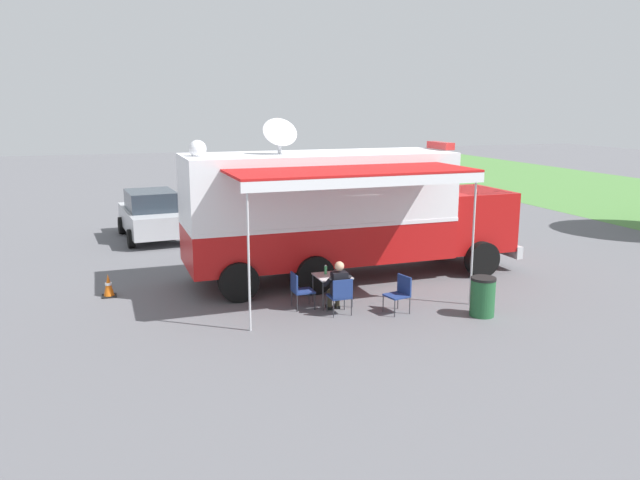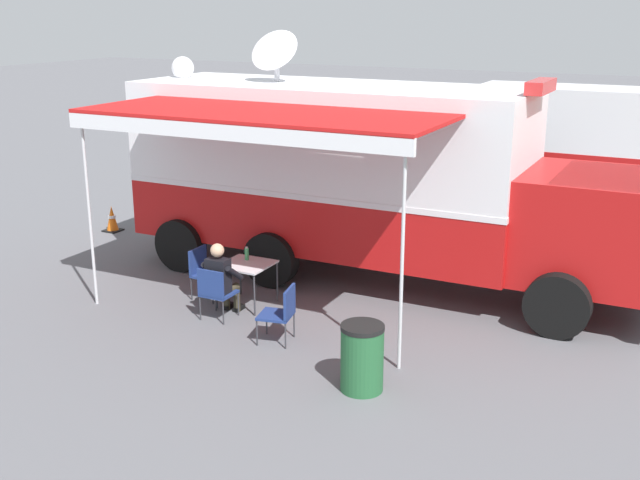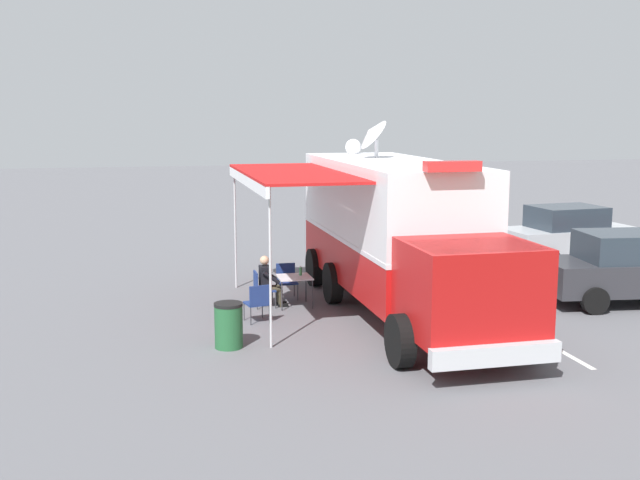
{
  "view_description": "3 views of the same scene",
  "coord_description": "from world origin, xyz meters",
  "px_view_note": "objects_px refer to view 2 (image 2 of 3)",
  "views": [
    {
      "loc": [
        15.97,
        -5.37,
        4.75
      ],
      "look_at": [
        1.45,
        -0.45,
        1.45
      ],
      "focal_mm": 35.24,
      "sensor_mm": 36.0,
      "label": 1
    },
    {
      "loc": [
        12.57,
        6.38,
        4.8
      ],
      "look_at": [
        1.31,
        0.49,
        1.01
      ],
      "focal_mm": 43.78,
      "sensor_mm": 36.0,
      "label": 2
    },
    {
      "loc": [
        5.61,
        17.47,
        4.65
      ],
      "look_at": [
        1.72,
        0.11,
        1.68
      ],
      "focal_mm": 43.44,
      "sensor_mm": 36.0,
      "label": 3
    }
  ],
  "objects_px": {
    "folding_table": "(247,267)",
    "water_bottle": "(247,254)",
    "car_behind_truck": "(476,175)",
    "car_far_corner": "(318,150)",
    "seated_responder": "(222,278)",
    "folding_chair_at_table": "(215,290)",
    "traffic_cone": "(112,219)",
    "command_truck": "(366,174)",
    "trash_bin": "(362,358)",
    "folding_chair_spare_by_truck": "(282,310)",
    "support_truck": "(590,135)",
    "folding_chair_beside_table": "(204,269)"
  },
  "relations": [
    {
      "from": "support_truck",
      "to": "car_behind_truck",
      "type": "relative_size",
      "value": 1.57
    },
    {
      "from": "traffic_cone",
      "to": "car_behind_truck",
      "type": "relative_size",
      "value": 0.13
    },
    {
      "from": "water_bottle",
      "to": "seated_responder",
      "type": "xyz_separation_m",
      "value": [
        0.79,
        0.02,
        -0.18
      ]
    },
    {
      "from": "command_truck",
      "to": "water_bottle",
      "type": "xyz_separation_m",
      "value": [
        2.04,
        -1.26,
        -1.11
      ]
    },
    {
      "from": "seated_responder",
      "to": "car_behind_truck",
      "type": "xyz_separation_m",
      "value": [
        -8.62,
        1.59,
        0.23
      ]
    },
    {
      "from": "command_truck",
      "to": "seated_responder",
      "type": "bearing_deg",
      "value": -23.54
    },
    {
      "from": "traffic_cone",
      "to": "car_behind_truck",
      "type": "distance_m",
      "value": 8.7
    },
    {
      "from": "folding_table",
      "to": "water_bottle",
      "type": "bearing_deg",
      "value": -149.0
    },
    {
      "from": "folding_table",
      "to": "water_bottle",
      "type": "xyz_separation_m",
      "value": [
        -0.18,
        -0.11,
        0.16
      ]
    },
    {
      "from": "folding_chair_at_table",
      "to": "seated_responder",
      "type": "relative_size",
      "value": 0.7
    },
    {
      "from": "water_bottle",
      "to": "traffic_cone",
      "type": "bearing_deg",
      "value": -114.1
    },
    {
      "from": "water_bottle",
      "to": "car_behind_truck",
      "type": "relative_size",
      "value": 0.05
    },
    {
      "from": "seated_responder",
      "to": "folding_chair_at_table",
      "type": "bearing_deg",
      "value": 0.75
    },
    {
      "from": "car_behind_truck",
      "to": "folding_chair_at_table",
      "type": "bearing_deg",
      "value": -10.19
    },
    {
      "from": "folding_chair_beside_table",
      "to": "traffic_cone",
      "type": "height_order",
      "value": "folding_chair_beside_table"
    },
    {
      "from": "folding_chair_beside_table",
      "to": "trash_bin",
      "type": "bearing_deg",
      "value": 64.17
    },
    {
      "from": "water_bottle",
      "to": "trash_bin",
      "type": "height_order",
      "value": "water_bottle"
    },
    {
      "from": "folding_table",
      "to": "car_behind_truck",
      "type": "bearing_deg",
      "value": 169.38
    },
    {
      "from": "folding_chair_spare_by_truck",
      "to": "support_truck",
      "type": "height_order",
      "value": "support_truck"
    },
    {
      "from": "trash_bin",
      "to": "support_truck",
      "type": "xyz_separation_m",
      "value": [
        -14.35,
        0.43,
        0.93
      ]
    },
    {
      "from": "water_bottle",
      "to": "car_far_corner",
      "type": "distance_m",
      "value": 9.82
    },
    {
      "from": "folding_table",
      "to": "car_behind_truck",
      "type": "height_order",
      "value": "car_behind_truck"
    },
    {
      "from": "folding_table",
      "to": "car_far_corner",
      "type": "xyz_separation_m",
      "value": [
        -9.36,
        -3.58,
        0.21
      ]
    },
    {
      "from": "command_truck",
      "to": "trash_bin",
      "type": "relative_size",
      "value": 10.46
    },
    {
      "from": "folding_chair_spare_by_truck",
      "to": "car_far_corner",
      "type": "xyz_separation_m",
      "value": [
        -10.42,
        -4.88,
        0.37
      ]
    },
    {
      "from": "seated_responder",
      "to": "support_truck",
      "type": "xyz_separation_m",
      "value": [
        -13.07,
        3.5,
        0.73
      ]
    },
    {
      "from": "folding_chair_beside_table",
      "to": "car_far_corner",
      "type": "distance_m",
      "value": 9.79
    },
    {
      "from": "seated_responder",
      "to": "traffic_cone",
      "type": "height_order",
      "value": "seated_responder"
    },
    {
      "from": "support_truck",
      "to": "car_behind_truck",
      "type": "height_order",
      "value": "support_truck"
    },
    {
      "from": "folding_table",
      "to": "support_truck",
      "type": "distance_m",
      "value": 12.94
    },
    {
      "from": "seated_responder",
      "to": "traffic_cone",
      "type": "xyz_separation_m",
      "value": [
        -3.04,
        -5.06,
        -0.37
      ]
    },
    {
      "from": "traffic_cone",
      "to": "support_truck",
      "type": "relative_size",
      "value": 0.08
    },
    {
      "from": "command_truck",
      "to": "water_bottle",
      "type": "relative_size",
      "value": 42.5
    },
    {
      "from": "folding_chair_beside_table",
      "to": "folding_chair_spare_by_truck",
      "type": "distance_m",
      "value": 2.38
    },
    {
      "from": "folding_chair_at_table",
      "to": "car_far_corner",
      "type": "relative_size",
      "value": 0.2
    },
    {
      "from": "folding_chair_beside_table",
      "to": "support_truck",
      "type": "height_order",
      "value": "support_truck"
    },
    {
      "from": "trash_bin",
      "to": "car_behind_truck",
      "type": "xyz_separation_m",
      "value": [
        -9.9,
        -1.48,
        0.42
      ]
    },
    {
      "from": "support_truck",
      "to": "trash_bin",
      "type": "bearing_deg",
      "value": -1.72
    },
    {
      "from": "command_truck",
      "to": "water_bottle",
      "type": "bearing_deg",
      "value": -31.63
    },
    {
      "from": "folding_chair_spare_by_truck",
      "to": "water_bottle",
      "type": "bearing_deg",
      "value": -131.44
    },
    {
      "from": "folding_table",
      "to": "car_behind_truck",
      "type": "distance_m",
      "value": 8.15
    },
    {
      "from": "folding_chair_spare_by_truck",
      "to": "seated_responder",
      "type": "xyz_separation_m",
      "value": [
        -0.45,
        -1.38,
        0.14
      ]
    },
    {
      "from": "folding_table",
      "to": "trash_bin",
      "type": "distance_m",
      "value": 3.54
    },
    {
      "from": "car_far_corner",
      "to": "folding_chair_at_table",
      "type": "bearing_deg",
      "value": 19.0
    },
    {
      "from": "car_behind_truck",
      "to": "car_far_corner",
      "type": "relative_size",
      "value": 1.0
    },
    {
      "from": "car_behind_truck",
      "to": "car_far_corner",
      "type": "distance_m",
      "value": 5.26
    },
    {
      "from": "folding_chair_spare_by_truck",
      "to": "car_behind_truck",
      "type": "bearing_deg",
      "value": 178.69
    },
    {
      "from": "water_bottle",
      "to": "folding_chair_beside_table",
      "type": "xyz_separation_m",
      "value": [
        0.21,
        -0.74,
        -0.32
      ]
    },
    {
      "from": "command_truck",
      "to": "trash_bin",
      "type": "xyz_separation_m",
      "value": [
        4.11,
        1.83,
        -1.49
      ]
    },
    {
      "from": "support_truck",
      "to": "folding_table",
      "type": "bearing_deg",
      "value": -15.32
    }
  ]
}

